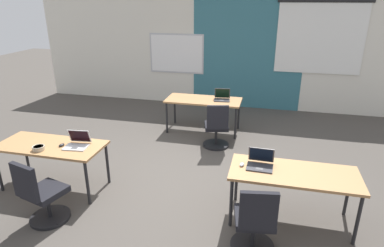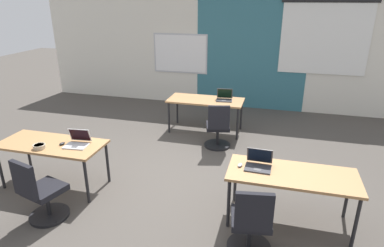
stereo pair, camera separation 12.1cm
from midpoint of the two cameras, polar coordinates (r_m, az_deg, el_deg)
name	(u,v)px [view 1 (the left image)]	position (r m, az deg, el deg)	size (l,w,h in m)	color
ground_plane	(175,181)	(5.42, -3.59, -9.83)	(24.00, 24.00, 0.00)	#47423D
back_wall_assembly	(221,53)	(8.84, 4.59, 12.12)	(10.00, 0.27, 2.80)	silver
desk_near_left	(51,148)	(5.40, -23.82, -3.93)	(1.60, 0.70, 0.72)	#A37547
desk_near_right	(294,176)	(4.39, 16.41, -8.76)	(1.60, 0.70, 0.72)	#A37547
desk_far_center	(203,102)	(7.10, 1.51, 3.73)	(1.60, 0.70, 0.72)	#A37547
laptop_near_left_inner	(77,143)	(5.15, -19.88, -3.22)	(0.36, 0.34, 0.23)	silver
mouse_near_left_inner	(62,145)	(5.25, -22.24, -3.47)	(0.07, 0.11, 0.03)	black
chair_near_left_inner	(42,197)	(4.77, -25.25, -11.45)	(0.54, 0.59, 0.92)	black
laptop_near_right_inner	(260,163)	(4.37, 10.93, -6.72)	(0.34, 0.31, 0.23)	#333338
mouse_near_right_inner	(242,164)	(4.36, 7.83, -7.03)	(0.07, 0.11, 0.03)	#B2B2B7
chair_near_right_inner	(255,225)	(3.94, 9.88, -16.90)	(0.52, 0.57, 0.92)	black
laptop_far_right	(222,98)	(7.05, 4.73, 4.48)	(0.36, 0.31, 0.23)	#333338
chair_far_right	(216,129)	(6.39, 3.71, -1.04)	(0.53, 0.59, 0.92)	black
snack_bowl	(38,148)	(5.25, -25.63, -3.80)	(0.18, 0.18, 0.06)	tan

